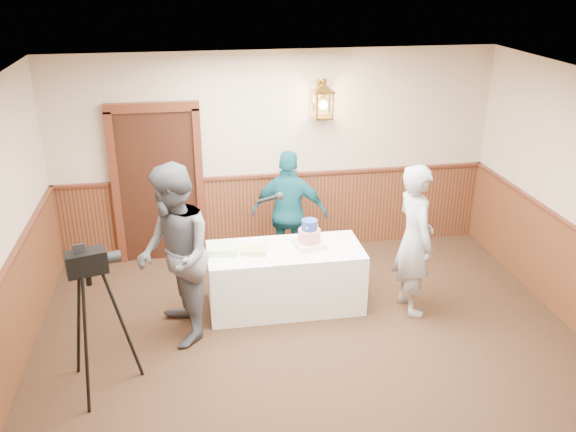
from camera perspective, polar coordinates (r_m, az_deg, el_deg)
name	(u,v)px	position (r m, az deg, el deg)	size (l,w,h in m)	color
ground	(333,409)	(5.94, 4.25, -17.57)	(7.00, 7.00, 0.00)	black
room_shell	(320,241)	(5.48, 3.05, -2.31)	(6.02, 7.02, 2.81)	beige
display_table	(285,278)	(7.24, -0.26, -5.79)	(1.80, 0.80, 0.75)	white
tiered_cake	(309,236)	(7.09, 2.01, -1.89)	(0.38, 0.38, 0.33)	#F9E1B9
sheet_cake_yellow	(254,250)	(7.00, -3.18, -3.17)	(0.30, 0.23, 0.06)	#D3C77E
sheet_cake_green	(223,249)	(7.02, -6.14, -3.10)	(0.34, 0.27, 0.08)	#B9F0A9
interviewer	(174,256)	(6.49, -10.59, -3.71)	(1.63, 1.08, 1.98)	#53565E
baker	(414,240)	(7.09, 11.74, -2.21)	(0.66, 0.43, 1.80)	#A2A2A7
assistant_p	(290,213)	(7.86, 0.15, 0.27)	(0.97, 0.41, 1.66)	#12515D
tv_camera_rig	(96,328)	(6.08, -17.54, -10.00)	(0.57, 0.53, 1.46)	black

